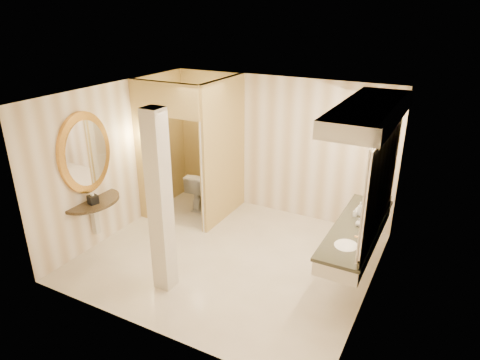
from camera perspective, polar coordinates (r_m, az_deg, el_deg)
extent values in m
plane|color=white|center=(7.26, -1.47, -10.13)|extent=(4.50, 4.50, 0.00)
plane|color=white|center=(6.25, -1.72, 11.26)|extent=(4.50, 4.50, 0.00)
cube|color=white|center=(8.33, 5.19, 4.43)|extent=(4.50, 0.02, 2.70)
cube|color=white|center=(5.17, -12.62, -7.80)|extent=(4.50, 0.02, 2.70)
cube|color=white|center=(7.92, -15.94, 2.68)|extent=(0.02, 4.00, 2.70)
cube|color=white|center=(5.96, 17.68, -4.13)|extent=(0.02, 4.00, 2.70)
cube|color=#D9BC71|center=(8.03, -2.19, 3.81)|extent=(0.10, 1.50, 2.70)
cube|color=#D9BC71|center=(8.06, -11.84, 3.42)|extent=(0.65, 0.10, 2.70)
cube|color=#D9BC71|center=(7.36, -8.03, 10.36)|extent=(0.80, 0.10, 0.60)
cube|color=beige|center=(7.90, -4.96, 1.12)|extent=(0.46, 0.71, 2.10)
cylinder|color=#D89145|center=(7.95, -12.27, 4.63)|extent=(0.03, 0.03, 0.30)
cone|color=beige|center=(7.89, -12.39, 6.02)|extent=(0.14, 0.14, 0.14)
cube|color=beige|center=(6.64, 15.20, -7.06)|extent=(0.60, 2.24, 0.24)
cube|color=black|center=(6.58, 15.31, -6.14)|extent=(0.64, 2.28, 0.05)
cube|color=black|center=(6.51, 17.77, -6.08)|extent=(0.03, 2.24, 0.10)
ellipsoid|color=white|center=(6.07, 13.92, -8.79)|extent=(0.40, 0.44, 0.15)
cylinder|color=#D89145|center=(5.97, 15.90, -8.11)|extent=(0.03, 0.03, 0.22)
ellipsoid|color=white|center=(7.12, 16.44, -4.17)|extent=(0.40, 0.44, 0.15)
cylinder|color=#D89145|center=(7.04, 18.14, -3.53)|extent=(0.03, 0.03, 0.22)
cube|color=white|center=(6.19, 18.56, 0.31)|extent=(0.03, 2.24, 1.40)
cube|color=beige|center=(5.97, 17.00, 8.71)|extent=(0.75, 2.44, 0.22)
cylinder|color=black|center=(7.61, -19.29, -2.64)|extent=(1.04, 1.04, 0.05)
cube|color=beige|center=(7.70, -18.80, -4.72)|extent=(0.10, 0.10, 0.60)
cylinder|color=gold|center=(7.29, -20.02, 3.40)|extent=(0.07, 1.04, 1.04)
cylinder|color=white|center=(7.26, -19.80, 3.36)|extent=(0.02, 0.83, 0.83)
cube|color=beige|center=(6.02, -10.61, -3.12)|extent=(0.26, 0.26, 2.70)
cube|color=black|center=(7.40, -19.02, -2.48)|extent=(0.18, 0.18, 0.14)
imported|color=white|center=(8.81, -5.11, -1.23)|extent=(0.50, 0.80, 0.78)
imported|color=beige|center=(6.83, 15.09, -4.20)|extent=(0.06, 0.06, 0.12)
imported|color=silver|center=(6.55, 15.57, -5.46)|extent=(0.12, 0.12, 0.13)
imported|color=#C6B28C|center=(6.85, 15.73, -3.72)|extent=(0.10, 0.10, 0.23)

